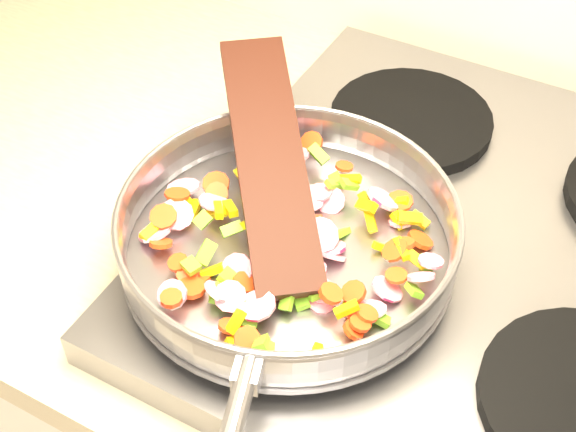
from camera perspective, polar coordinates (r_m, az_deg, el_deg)
The scene contains 6 objects.
cooktop at distance 0.85m, azimuth 13.59°, elevation -2.80°, with size 0.60×0.60×0.04m, color #939399.
grate_fl at distance 0.77m, azimuth 0.71°, elevation -4.53°, with size 0.19×0.19×0.02m, color black.
grate_bl at distance 0.96m, azimuth 8.73°, elevation 6.76°, with size 0.19×0.19×0.02m, color black.
saute_pan at distance 0.76m, azimuth -0.03°, elevation -1.13°, with size 0.37×0.52×0.06m.
vegetable_heap at distance 0.76m, azimuth -0.14°, elevation -1.84°, with size 0.30×0.29×0.05m.
wooden_spatula at distance 0.78m, azimuth -1.30°, elevation 4.05°, with size 0.29×0.06×0.01m, color black.
Camera 1 is at (-0.61, 1.08, 1.53)m, focal length 50.00 mm.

